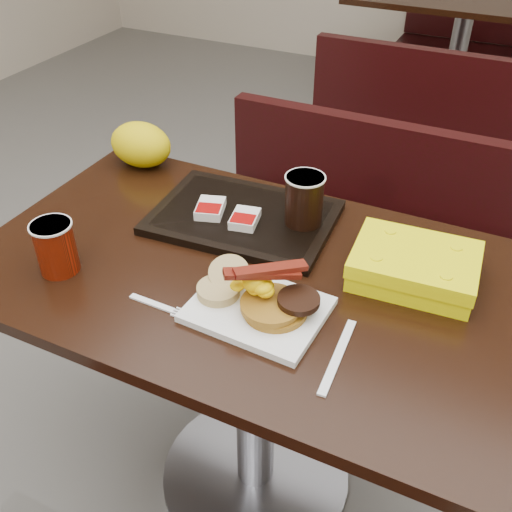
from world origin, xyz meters
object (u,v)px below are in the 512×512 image
at_px(pancake_stack, 275,307).
at_px(fork, 152,303).
at_px(table_near, 255,389).
at_px(bench_near_n, 346,245).
at_px(hashbrown_sleeve_left, 210,208).
at_px(table_far, 455,66).
at_px(knife, 338,356).
at_px(tray, 243,217).
at_px(clamshell, 414,266).
at_px(coffee_cup_near, 56,248).
at_px(hashbrown_sleeve_right, 245,219).
at_px(bench_far_s, 427,114).
at_px(coffee_cup_far, 304,200).
at_px(bench_far_n, 475,35).
at_px(platter, 258,309).
at_px(paper_bag, 141,144).

bearing_deg(pancake_stack, fork, -163.49).
bearing_deg(pancake_stack, table_near, 130.04).
distance_m(bench_near_n, hashbrown_sleeve_left, 0.73).
height_order(table_far, knife, knife).
xyz_separation_m(table_near, knife, (0.24, -0.16, 0.38)).
relative_size(pancake_stack, knife, 0.63).
relative_size(tray, clamshell, 1.68).
relative_size(coffee_cup_near, hashbrown_sleeve_right, 1.44).
height_order(bench_near_n, hashbrown_sleeve_right, hashbrown_sleeve_right).
height_order(bench_far_s, fork, fork).
distance_m(table_near, bench_far_s, 1.90).
bearing_deg(table_near, coffee_cup_far, 80.46).
bearing_deg(clamshell, knife, -107.14).
bearing_deg(table_far, bench_far_n, 90.00).
bearing_deg(fork, pancake_stack, 18.07).
bearing_deg(bench_far_n, hashbrown_sleeve_left, -93.21).
distance_m(platter, hashbrown_sleeve_right, 0.28).
distance_m(table_near, pancake_stack, 0.43).
distance_m(bench_near_n, hashbrown_sleeve_right, 0.72).
height_order(bench_far_s, bench_far_n, same).
xyz_separation_m(coffee_cup_near, knife, (0.60, 0.01, -0.05)).
relative_size(knife, paper_bag, 1.12).
bearing_deg(knife, clamshell, 163.69).
bearing_deg(bench_far_s, paper_bag, -106.46).
bearing_deg(knife, bench_near_n, -167.56).
distance_m(table_near, bench_far_n, 3.30).
bearing_deg(table_near, coffee_cup_near, -154.68).
height_order(table_far, coffee_cup_far, coffee_cup_far).
bearing_deg(clamshell, paper_bag, 163.45).
bearing_deg(tray, clamshell, -10.09).
bearing_deg(hashbrown_sleeve_right, paper_bag, 145.99).
height_order(tray, coffee_cup_far, coffee_cup_far).
bearing_deg(paper_bag, bench_far_n, 81.02).
bearing_deg(tray, bench_near_n, 75.10).
bearing_deg(fork, table_near, 55.34).
height_order(tray, hashbrown_sleeve_right, hashbrown_sleeve_right).
height_order(tray, hashbrown_sleeve_left, hashbrown_sleeve_left).
bearing_deg(table_far, table_near, -90.00).
xyz_separation_m(table_near, clamshell, (0.30, 0.11, 0.41)).
xyz_separation_m(fork, tray, (0.03, 0.34, 0.01)).
height_order(bench_near_n, bench_far_n, same).
xyz_separation_m(pancake_stack, hashbrown_sleeve_left, (-0.27, 0.24, 0.00)).
xyz_separation_m(bench_far_n, hashbrown_sleeve_left, (-0.18, -3.17, 0.42)).
bearing_deg(bench_near_n, bench_far_n, 90.00).
relative_size(table_far, hashbrown_sleeve_right, 15.33).
distance_m(knife, clamshell, 0.28).
distance_m(table_near, coffee_cup_far, 0.49).
height_order(platter, clamshell, clamshell).
distance_m(pancake_stack, tray, 0.34).
distance_m(pancake_stack, knife, 0.15).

